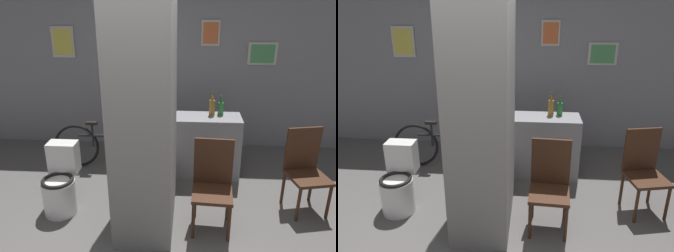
# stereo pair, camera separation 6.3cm
# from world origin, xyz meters

# --- Properties ---
(ground_plane) EXTENTS (14.00, 14.00, 0.00)m
(ground_plane) POSITION_xyz_m (0.00, 0.00, 0.00)
(ground_plane) COLOR #5B5956
(wall_back) EXTENTS (8.00, 0.09, 2.60)m
(wall_back) POSITION_xyz_m (0.00, 2.63, 1.30)
(wall_back) COLOR gray
(wall_back) RESTS_ON ground_plane
(pillar_center) EXTENTS (0.61, 1.14, 2.60)m
(pillar_center) POSITION_xyz_m (-0.04, 0.57, 1.30)
(pillar_center) COLOR gray
(pillar_center) RESTS_ON ground_plane
(counter_shelf) EXTENTS (1.29, 0.44, 0.86)m
(counter_shelf) POSITION_xyz_m (0.45, 1.58, 0.43)
(counter_shelf) COLOR gray
(counter_shelf) RESTS_ON ground_plane
(toilet) EXTENTS (0.37, 0.53, 0.77)m
(toilet) POSITION_xyz_m (-1.06, 0.64, 0.33)
(toilet) COLOR white
(toilet) RESTS_ON ground_plane
(chair_near_pillar) EXTENTS (0.44, 0.44, 0.97)m
(chair_near_pillar) POSITION_xyz_m (0.66, 0.47, 0.52)
(chair_near_pillar) COLOR #422616
(chair_near_pillar) RESTS_ON ground_plane
(chair_by_doorway) EXTENTS (0.49, 0.49, 0.97)m
(chair_by_doorway) POSITION_xyz_m (1.74, 0.87, 0.52)
(chair_by_doorway) COLOR #422616
(chair_by_doorway) RESTS_ON ground_plane
(bicycle) EXTENTS (1.64, 0.42, 0.71)m
(bicycle) POSITION_xyz_m (-0.72, 1.69, 0.34)
(bicycle) COLOR black
(bicycle) RESTS_ON ground_plane
(bottle_tall) EXTENTS (0.08, 0.08, 0.32)m
(bottle_tall) POSITION_xyz_m (0.71, 1.65, 0.98)
(bottle_tall) COLOR olive
(bottle_tall) RESTS_ON counter_shelf
(bottle_short) EXTENTS (0.08, 0.08, 0.27)m
(bottle_short) POSITION_xyz_m (0.82, 1.67, 0.96)
(bottle_short) COLOR #267233
(bottle_short) RESTS_ON counter_shelf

